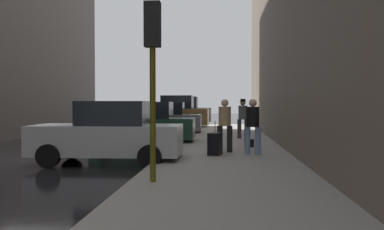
{
  "coord_description": "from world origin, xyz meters",
  "views": [
    {
      "loc": [
        5.92,
        -12.38,
        1.73
      ],
      "look_at": [
        4.74,
        3.54,
        1.29
      ],
      "focal_mm": 40.0,
      "sensor_mm": 36.0,
      "label": 1
    }
  ],
  "objects": [
    {
      "name": "ground_plane",
      "position": [
        0.0,
        0.0,
        0.0
      ],
      "size": [
        120.0,
        120.0,
        0.0
      ],
      "primitive_type": "plane",
      "color": "black"
    },
    {
      "name": "sidewalk",
      "position": [
        6.0,
        0.0,
        0.07
      ],
      "size": [
        4.0,
        40.0,
        0.15
      ],
      "primitive_type": "cube",
      "color": "gray",
      "rests_on": "ground_plane"
    },
    {
      "name": "parked_silver_sedan",
      "position": [
        2.65,
        -0.4,
        0.85
      ],
      "size": [
        4.22,
        2.1,
        1.79
      ],
      "color": "#B7BABF",
      "rests_on": "ground_plane"
    },
    {
      "name": "parked_dark_green_sedan",
      "position": [
        2.65,
        5.23,
        0.85
      ],
      "size": [
        4.21,
        2.08,
        1.79
      ],
      "color": "#193828",
      "rests_on": "ground_plane"
    },
    {
      "name": "parked_gray_coupe",
      "position": [
        2.65,
        10.68,
        0.85
      ],
      "size": [
        4.25,
        2.15,
        1.79
      ],
      "color": "slate",
      "rests_on": "ground_plane"
    },
    {
      "name": "parked_bronze_suv",
      "position": [
        2.65,
        16.34,
        1.03
      ],
      "size": [
        4.66,
        2.17,
        2.25
      ],
      "color": "brown",
      "rests_on": "ground_plane"
    },
    {
      "name": "parked_black_suv",
      "position": [
        2.65,
        21.46,
        1.03
      ],
      "size": [
        4.63,
        2.13,
        2.25
      ],
      "color": "black",
      "rests_on": "ground_plane"
    },
    {
      "name": "fire_hydrant",
      "position": [
        4.45,
        7.36,
        0.5
      ],
      "size": [
        0.42,
        0.22,
        0.7
      ],
      "color": "red",
      "rests_on": "sidewalk"
    },
    {
      "name": "traffic_light",
      "position": [
        4.5,
        -3.9,
        2.76
      ],
      "size": [
        0.32,
        0.32,
        3.6
      ],
      "color": "#514C0F",
      "rests_on": "sidewalk"
    },
    {
      "name": "pedestrian_in_tan_coat",
      "position": [
        5.95,
        1.44,
        1.1
      ],
      "size": [
        0.52,
        0.45,
        1.71
      ],
      "color": "black",
      "rests_on": "sidewalk"
    },
    {
      "name": "pedestrian_with_beanie",
      "position": [
        6.79,
        7.03,
        1.14
      ],
      "size": [
        0.52,
        0.46,
        1.78
      ],
      "color": "#333338",
      "rests_on": "sidewalk"
    },
    {
      "name": "pedestrian_in_jeans",
      "position": [
        6.82,
        0.92,
        1.1
      ],
      "size": [
        0.52,
        0.45,
        1.71
      ],
      "color": "#728CB2",
      "rests_on": "sidewalk"
    },
    {
      "name": "rolling_suitcase",
      "position": [
        5.66,
        0.64,
        0.49
      ],
      "size": [
        0.46,
        0.62,
        1.04
      ],
      "color": "black",
      "rests_on": "sidewalk"
    },
    {
      "name": "duffel_bag",
      "position": [
        6.84,
        3.18,
        0.29
      ],
      "size": [
        0.32,
        0.44,
        0.28
      ],
      "color": "black",
      "rests_on": "sidewalk"
    }
  ]
}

